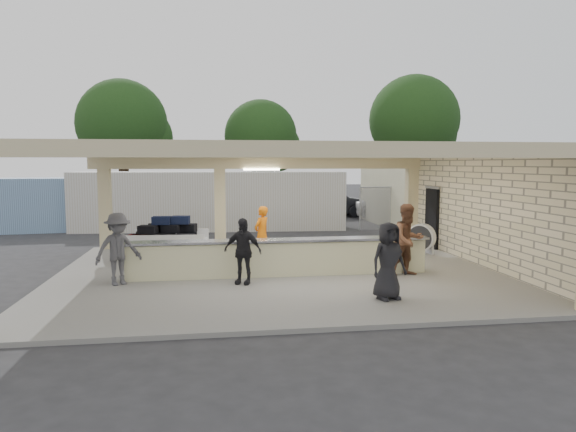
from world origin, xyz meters
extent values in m
plane|color=#272729|center=(0.00, 0.00, 0.00)|extent=(120.00, 120.00, 0.00)
cube|color=slate|center=(0.00, 0.00, 0.05)|extent=(12.00, 10.00, 0.10)
cube|color=beige|center=(0.00, 0.00, 3.50)|extent=(12.00, 10.00, 0.02)
cube|color=beige|center=(6.00, 0.00, 1.75)|extent=(0.02, 10.00, 3.50)
cube|color=black|center=(5.94, 3.20, 1.15)|extent=(0.10, 0.95, 2.10)
cube|color=beige|center=(0.00, 4.75, 3.20)|extent=(12.00, 0.50, 0.60)
cube|color=beige|center=(0.00, -4.85, 3.35)|extent=(12.00, 0.30, 0.30)
cube|color=beige|center=(-5.50, 4.75, 1.80)|extent=(0.40, 0.40, 3.50)
cube|color=beige|center=(-1.50, 4.75, 1.80)|extent=(0.40, 0.40, 3.50)
cube|color=beige|center=(5.80, 4.80, 1.80)|extent=(0.40, 0.40, 3.50)
cube|color=white|center=(0.00, 4.50, 2.88)|extent=(1.30, 0.12, 0.06)
cube|color=#FFEABF|center=(3.80, 1.50, 3.47)|extent=(0.55, 0.55, 0.04)
cube|color=#FFEABF|center=(3.80, -0.50, 3.47)|extent=(0.55, 0.55, 0.04)
cube|color=#FFEABF|center=(3.80, -2.50, 3.47)|extent=(0.55, 0.55, 0.04)
cube|color=beige|center=(0.00, -0.50, 0.55)|extent=(8.00, 0.50, 0.90)
cube|color=#B7B7BC|center=(0.00, -0.50, 1.05)|extent=(8.20, 0.58, 0.06)
cube|color=silver|center=(-3.14, 2.07, 0.66)|extent=(2.46, 1.59, 0.11)
cylinder|color=black|center=(-4.12, 1.63, 0.29)|extent=(0.14, 0.38, 0.38)
cylinder|color=black|center=(-4.04, 2.66, 0.29)|extent=(0.14, 0.38, 0.38)
cylinder|color=black|center=(-2.24, 1.48, 0.29)|extent=(0.14, 0.38, 0.38)
cylinder|color=black|center=(-2.16, 2.51, 0.29)|extent=(0.14, 0.38, 0.38)
cube|color=silver|center=(-3.08, 2.77, 0.85)|extent=(2.35, 0.23, 0.28)
cube|color=silver|center=(-3.19, 1.37, 0.85)|extent=(2.35, 0.23, 0.28)
cube|color=black|center=(-3.91, 1.85, 0.84)|extent=(0.57, 0.40, 0.24)
cube|color=black|center=(-3.25, 1.80, 0.84)|extent=(0.57, 0.40, 0.24)
cube|color=black|center=(-2.60, 1.74, 0.84)|extent=(0.57, 0.40, 0.24)
cube|color=black|center=(-3.87, 2.41, 0.84)|extent=(0.57, 0.40, 0.24)
cube|color=black|center=(-3.21, 2.36, 0.84)|extent=(0.57, 0.40, 0.24)
cube|color=black|center=(-2.55, 2.31, 0.84)|extent=(0.57, 0.40, 0.24)
cube|color=black|center=(-3.72, 1.93, 1.10)|extent=(0.57, 0.40, 0.24)
cube|color=black|center=(-3.04, 2.06, 1.10)|extent=(0.57, 0.40, 0.24)
cube|color=black|center=(-2.56, 2.21, 1.10)|extent=(0.57, 0.40, 0.24)
cube|color=black|center=(-3.49, 2.38, 1.10)|extent=(0.57, 0.40, 0.24)
cube|color=black|center=(-3.33, 2.08, 1.35)|extent=(0.57, 0.40, 0.24)
cube|color=black|center=(-2.75, 2.13, 1.35)|extent=(0.57, 0.40, 0.24)
cube|color=#590F0C|center=(-4.01, 1.76, 0.84)|extent=(0.57, 0.40, 0.24)
cylinder|color=silver|center=(5.07, 2.04, 0.66)|extent=(0.86, 0.85, 0.91)
cylinder|color=black|center=(5.07, 2.04, 0.66)|extent=(0.82, 0.81, 0.81)
cube|color=silver|center=(4.77, 2.04, 0.25)|extent=(0.06, 0.50, 0.30)
cube|color=silver|center=(5.38, 2.04, 0.25)|extent=(0.06, 0.50, 0.30)
imported|color=orange|center=(-0.28, 1.59, 0.95)|extent=(0.67, 0.69, 1.69)
imported|color=brown|center=(3.39, -1.04, 1.07)|extent=(1.01, 0.63, 1.93)
imported|color=black|center=(-1.04, -1.33, 0.93)|extent=(1.03, 0.71, 1.65)
imported|color=#454449|center=(-4.09, -1.00, 1.00)|extent=(1.20, 0.94, 1.79)
imported|color=black|center=(2.06, -3.26, 0.96)|extent=(0.90, 0.56, 1.72)
imported|color=silver|center=(8.75, 13.46, 0.72)|extent=(5.51, 3.83, 1.44)
imported|color=silver|center=(11.59, 14.31, 0.73)|extent=(4.93, 3.13, 1.46)
imported|color=black|center=(4.92, 15.15, 0.80)|extent=(4.86, 1.91, 1.60)
cube|color=silver|center=(-1.85, 10.44, 1.35)|extent=(12.60, 3.24, 2.70)
cylinder|color=gray|center=(5.00, 9.00, 1.00)|extent=(0.06, 0.06, 2.00)
cylinder|color=gray|center=(7.00, 9.00, 1.00)|extent=(0.06, 0.06, 2.00)
cylinder|color=gray|center=(9.00, 9.00, 1.00)|extent=(0.06, 0.06, 2.00)
cylinder|color=gray|center=(11.00, 9.00, 1.00)|extent=(0.06, 0.06, 2.00)
cylinder|color=gray|center=(13.00, 9.00, 1.00)|extent=(0.06, 0.06, 2.00)
cylinder|color=gray|center=(15.00, 9.00, 1.00)|extent=(0.06, 0.06, 2.00)
cube|color=gray|center=(11.00, 9.00, 1.00)|extent=(12.00, 0.02, 2.00)
cylinder|color=gray|center=(11.00, 9.00, 2.00)|extent=(12.00, 0.05, 0.05)
cylinder|color=#382619|center=(-8.00, 24.00, 2.25)|extent=(0.70, 0.70, 4.50)
sphere|color=black|center=(-8.00, 24.00, 5.85)|extent=(6.30, 6.30, 6.30)
sphere|color=black|center=(-6.80, 24.60, 4.95)|extent=(4.50, 4.50, 4.50)
cylinder|color=#382619|center=(2.00, 26.00, 2.00)|extent=(0.70, 0.70, 4.00)
sphere|color=black|center=(2.00, 26.00, 5.20)|extent=(5.60, 5.60, 5.60)
sphere|color=black|center=(3.20, 26.60, 4.40)|extent=(4.00, 4.00, 4.00)
cylinder|color=#382619|center=(14.00, 25.00, 2.50)|extent=(0.70, 0.70, 5.00)
sphere|color=black|center=(14.00, 25.00, 6.50)|extent=(7.00, 7.00, 7.00)
sphere|color=black|center=(15.20, 25.60, 5.50)|extent=(5.00, 5.00, 5.00)
cube|color=beige|center=(9.50, 10.00, 1.60)|extent=(6.00, 8.00, 3.20)
camera|label=1|loc=(-1.76, -13.96, 3.10)|focal=32.00mm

